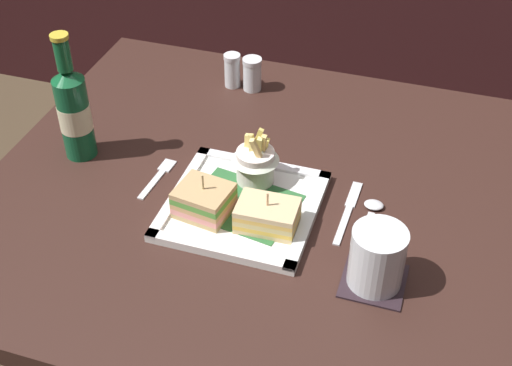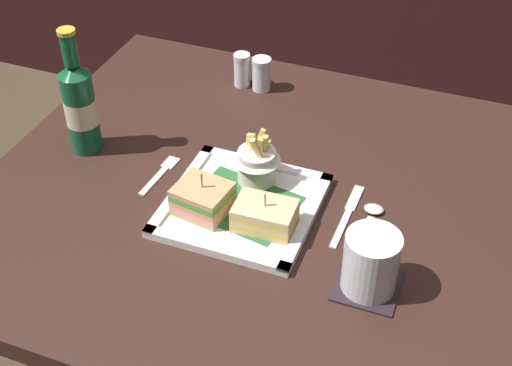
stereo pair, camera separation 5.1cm
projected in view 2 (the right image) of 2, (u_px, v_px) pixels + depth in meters
name	position (u px, v px, depth m)	size (l,w,h in m)	color
dining_table	(269.00, 237.00, 1.35)	(1.05, 0.91, 0.72)	#341E18
square_plate	(242.00, 206.00, 1.24)	(0.26, 0.26, 0.02)	white
sandwich_half_left	(203.00, 199.00, 1.21)	(0.10, 0.09, 0.08)	tan
sandwich_half_right	(265.00, 216.00, 1.18)	(0.11, 0.07, 0.07)	#DCBC82
fries_cup	(257.00, 160.00, 1.26)	(0.09, 0.09, 0.11)	silver
beer_bottle	(80.00, 105.00, 1.32)	(0.06, 0.06, 0.26)	#125631
drink_coaster	(367.00, 286.00, 1.10)	(0.10, 0.10, 0.00)	#2A1D24
water_glass	(370.00, 266.00, 1.07)	(0.09, 0.09, 0.10)	silver
fork	(161.00, 173.00, 1.32)	(0.03, 0.12, 0.00)	silver
knife	(348.00, 213.00, 1.23)	(0.02, 0.17, 0.00)	silver
spoon	(371.00, 215.00, 1.22)	(0.03, 0.12, 0.01)	silver
salt_shaker	(242.00, 72.00, 1.54)	(0.04, 0.04, 0.08)	silver
pepper_shaker	(261.00, 76.00, 1.53)	(0.04, 0.04, 0.07)	silver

